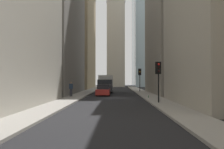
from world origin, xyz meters
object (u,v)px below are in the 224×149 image
at_px(traffic_light_foreground, 159,72).
at_px(traffic_light_midblock, 140,75).
at_px(pedestrian, 71,88).
at_px(sedan_red, 103,91).
at_px(discarded_bottle, 148,97).
at_px(delivery_truck, 106,84).

bearing_deg(traffic_light_foreground, traffic_light_midblock, -0.51).
bearing_deg(pedestrian, sedan_red, -45.71).
xyz_separation_m(traffic_light_foreground, pedestrian, (7.89, 9.19, -1.68)).
xyz_separation_m(traffic_light_foreground, traffic_light_midblock, (20.21, -0.18, 0.19)).
height_order(sedan_red, traffic_light_midblock, traffic_light_midblock).
bearing_deg(discarded_bottle, sedan_red, 41.98).
xyz_separation_m(delivery_truck, traffic_light_foreground, (-18.66, -5.51, 1.32)).
xyz_separation_m(sedan_red, pedestrian, (-3.59, 3.68, 0.43)).
distance_m(sedan_red, discarded_bottle, 7.96).
height_order(traffic_light_foreground, discarded_bottle, traffic_light_foreground).
bearing_deg(delivery_truck, discarded_bottle, -157.89).
relative_size(delivery_truck, sedan_red, 1.50).
xyz_separation_m(delivery_truck, discarded_bottle, (-13.08, -5.31, -1.21)).
bearing_deg(sedan_red, delivery_truck, 0.00).
height_order(delivery_truck, traffic_light_foreground, traffic_light_foreground).
xyz_separation_m(sedan_red, traffic_light_midblock, (8.73, -5.69, 2.31)).
bearing_deg(traffic_light_midblock, traffic_light_foreground, 179.49).
distance_m(traffic_light_midblock, discarded_bottle, 14.89).
xyz_separation_m(pedestrian, discarded_bottle, (-2.31, -9.00, -0.85)).
height_order(traffic_light_foreground, pedestrian, traffic_light_foreground).
bearing_deg(delivery_truck, traffic_light_midblock, -74.72).
bearing_deg(traffic_light_midblock, discarded_bottle, 178.52).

